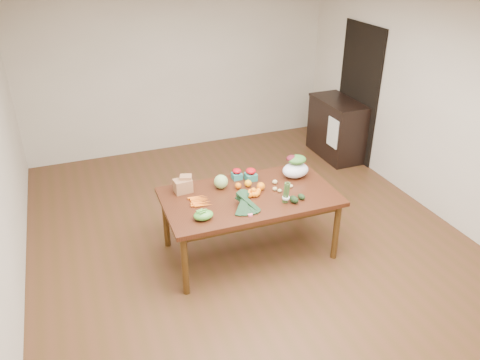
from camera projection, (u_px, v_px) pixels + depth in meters
name	position (u px, v px, depth m)	size (l,w,h in m)	color
floor	(248.00, 239.00, 5.64)	(6.00, 6.00, 0.00)	#58331E
ceiling	(251.00, 1.00, 4.37)	(5.00, 6.00, 0.02)	white
room_walls	(249.00, 135.00, 5.00)	(5.02, 6.02, 2.70)	silver
dining_table	(249.00, 224.00, 5.24)	(1.87, 1.04, 0.75)	#441E10
doorway_dark	(358.00, 94.00, 7.25)	(0.02, 1.00, 2.10)	black
cabinet	(336.00, 128.00, 7.53)	(0.52, 1.02, 0.94)	black
dish_towel	(333.00, 133.00, 7.15)	(0.02, 0.28, 0.45)	white
paper_bag	(183.00, 185.00, 5.09)	(0.25, 0.21, 0.18)	#A06748
cabbage	(221.00, 182.00, 5.17)	(0.16, 0.16, 0.16)	#A5CF77
strawberry_basket_a	(237.00, 175.00, 5.38)	(0.11, 0.11, 0.10)	#B50C1D
strawberry_basket_b	(251.00, 175.00, 5.35)	(0.12, 0.12, 0.11)	red
orange_a	(238.00, 186.00, 5.17)	(0.07, 0.07, 0.07)	orange
orange_b	(248.00, 183.00, 5.21)	(0.08, 0.08, 0.08)	#F4A10E
orange_c	(261.00, 186.00, 5.14)	(0.09, 0.09, 0.09)	#FF610F
mandarin_cluster	(253.00, 192.00, 5.03)	(0.18, 0.18, 0.10)	#FF9D0F
carrots	(200.00, 201.00, 4.92)	(0.22, 0.24, 0.03)	orange
snap_pea_bag	(203.00, 215.00, 4.62)	(0.20, 0.15, 0.09)	#4F9934
kale_bunch	(247.00, 204.00, 4.74)	(0.32, 0.40, 0.16)	black
asparagus_bundle	(286.00, 193.00, 4.86)	(0.08, 0.08, 0.25)	#52823B
potato_a	(275.00, 189.00, 5.14)	(0.05, 0.05, 0.05)	tan
potato_b	(280.00, 191.00, 5.11)	(0.05, 0.04, 0.04)	tan
potato_c	(287.00, 186.00, 5.20)	(0.04, 0.04, 0.04)	#CEBD77
potato_d	(275.00, 182.00, 5.28)	(0.06, 0.05, 0.05)	#DDD17F
potato_e	(291.00, 186.00, 5.20)	(0.05, 0.04, 0.04)	tan
avocado_a	(294.00, 199.00, 4.90)	(0.08, 0.11, 0.08)	black
avocado_b	(301.00, 197.00, 4.97)	(0.06, 0.09, 0.06)	black
salad_bag	(296.00, 168.00, 5.38)	(0.31, 0.24, 0.24)	white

